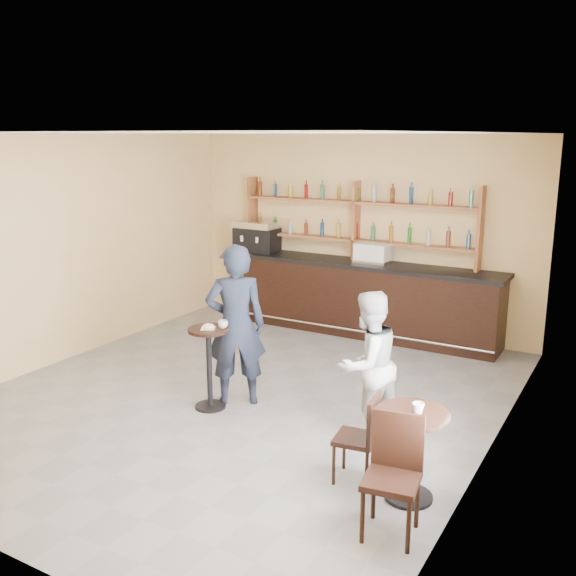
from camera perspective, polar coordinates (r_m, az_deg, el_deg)
The scene contains 22 objects.
floor at distance 8.15m, azimuth -4.08°, elevation -9.57°, with size 7.00×7.00×0.00m, color slate.
ceiling at distance 7.50m, azimuth -4.50°, elevation 13.56°, with size 7.00×7.00×0.00m, color white.
wall_back at distance 10.69m, azimuth 6.31°, elevation 4.87°, with size 7.00×7.00×0.00m, color #EEC887.
wall_left at distance 9.65m, azimuth -19.24°, elevation 3.27°, with size 7.00×7.00×0.00m, color #EEC887.
wall_right at distance 6.51m, azimuth 18.16°, elevation -1.28°, with size 7.00×7.00×0.00m, color #EEC887.
window_pane at distance 5.36m, azimuth 15.47°, elevation -3.09°, with size 2.00×2.00×0.00m, color white.
window_frame at distance 5.36m, azimuth 15.41°, elevation -3.08°, with size 0.04×1.70×2.10m, color black, non-canonical shape.
shelf_unit at distance 10.55m, azimuth 6.06°, elevation 5.91°, with size 4.00×0.26×1.40m, color brown, non-canonical shape.
liquor_bottles at distance 10.53m, azimuth 6.08°, elevation 6.83°, with size 3.68×0.10×1.00m, color #8C5919, non-canonical shape.
bar_counter at distance 10.46m, azimuth 6.97°, elevation -0.96°, with size 4.41×0.86×1.19m, color black, non-canonical shape.
espresso_machine at distance 11.24m, azimuth -2.77°, elevation 4.60°, with size 0.73×0.47×0.52m, color black, non-canonical shape.
pastry_case at distance 10.26m, azimuth 7.59°, elevation 3.08°, with size 0.54×0.43×0.32m, color silver, non-canonical shape.
pedestal_table at distance 7.69m, azimuth -7.00°, elevation -7.11°, with size 0.48×0.48×0.99m, color black, non-canonical shape.
napkin at distance 7.53m, azimuth -7.11°, elevation -3.56°, with size 0.16×0.16×0.00m, color white.
donut at distance 7.51m, azimuth -7.10°, elevation -3.41°, with size 0.13×0.13×0.05m, color #DE8E51.
cup_pedestal at distance 7.51m, azimuth -5.81°, elevation -3.22°, with size 0.11×0.11×0.09m, color white.
man_main at distance 7.65m, azimuth -4.66°, elevation -3.32°, with size 0.71×0.47×1.96m, color black.
cafe_table at distance 5.96m, azimuth 10.82°, elevation -14.43°, with size 0.66×0.66×0.83m, color black, non-canonical shape.
cup_cafe at distance 5.75m, azimuth 11.50°, elevation -10.43°, with size 0.10×0.10×0.10m, color white.
chair_west at distance 6.17m, azimuth 6.03°, elevation -13.09°, with size 0.37×0.37×0.86m, color black, non-canonical shape.
chair_south at distance 5.41m, azimuth 9.18°, elevation -16.44°, with size 0.43×0.43×1.00m, color black, non-canonical shape.
patron_second at distance 6.92m, azimuth 7.10°, elevation -6.75°, with size 0.78×0.61×1.60m, color #AAABB0.
Camera 1 is at (4.22, -6.20, 3.18)m, focal length 40.00 mm.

